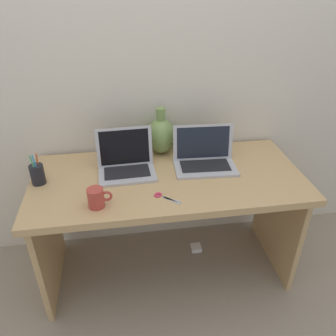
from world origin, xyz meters
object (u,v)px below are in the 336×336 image
(scissors, at_px, (163,197))
(coffee_mug, at_px, (96,198))
(laptop_left, at_px, (126,161))
(power_brick, at_px, (196,248))
(laptop_right, at_px, (204,156))
(green_vase, at_px, (161,135))
(pen_cup, at_px, (37,174))

(scissors, bearing_deg, coffee_mug, -175.69)
(laptop_left, height_order, power_brick, laptop_left)
(laptop_right, relative_size, green_vase, 1.25)
(green_vase, relative_size, pen_cup, 1.63)
(coffee_mug, bearing_deg, laptop_left, 63.70)
(green_vase, relative_size, scissors, 2.26)
(laptop_left, relative_size, power_brick, 4.54)
(laptop_right, height_order, pen_cup, laptop_right)
(scissors, distance_m, power_brick, 0.82)
(laptop_right, distance_m, scissors, 0.40)
(laptop_left, distance_m, scissors, 0.34)
(laptop_right, distance_m, power_brick, 0.76)
(green_vase, bearing_deg, scissors, -96.65)
(laptop_left, height_order, green_vase, green_vase)
(green_vase, bearing_deg, coffee_mug, -126.88)
(laptop_right, bearing_deg, green_vase, 139.45)
(laptop_right, height_order, green_vase, green_vase)
(pen_cup, bearing_deg, green_vase, 20.11)
(pen_cup, bearing_deg, scissors, -19.68)
(scissors, xyz_separation_m, power_brick, (0.27, 0.33, -0.70))
(coffee_mug, bearing_deg, laptop_right, 27.34)
(pen_cup, bearing_deg, laptop_right, 3.78)
(pen_cup, distance_m, scissors, 0.67)
(scissors, bearing_deg, pen_cup, 160.32)
(power_brick, bearing_deg, green_vase, 145.32)
(laptop_left, distance_m, pen_cup, 0.47)
(green_vase, bearing_deg, laptop_left, -139.38)
(green_vase, distance_m, power_brick, 0.85)
(laptop_right, bearing_deg, coffee_mug, -152.66)
(laptop_left, xyz_separation_m, pen_cup, (-0.46, -0.06, -0.01))
(pen_cup, xyz_separation_m, scissors, (0.63, -0.23, -0.05))
(laptop_left, bearing_deg, green_vase, 40.62)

